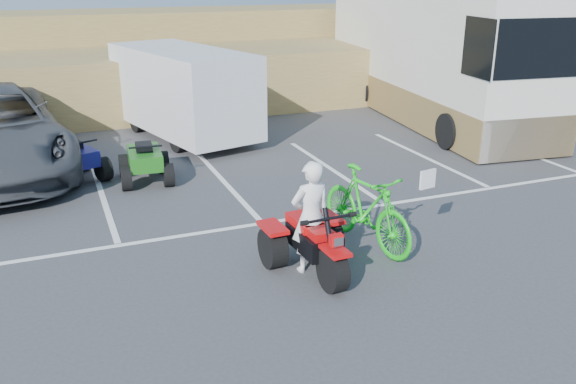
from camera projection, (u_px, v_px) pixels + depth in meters
name	position (u px, v px, depth m)	size (l,w,h in m)	color
ground	(314.00, 279.00, 9.59)	(100.00, 100.00, 0.00)	#3C3C3E
parking_stripes	(274.00, 190.00, 13.44)	(28.00, 5.16, 0.01)	white
grass_embankment	(144.00, 61.00, 22.61)	(40.00, 8.50, 3.10)	olive
red_trike_atv	(314.00, 273.00, 9.77)	(1.34, 1.78, 1.16)	red
rider	(311.00, 217.00, 9.58)	(0.67, 0.44, 1.84)	white
green_dirt_bike	(366.00, 208.00, 10.54)	(0.66, 2.32, 1.39)	#14BF19
cargo_trailer	(183.00, 90.00, 17.35)	(3.43, 5.75, 2.51)	silver
rv_motorhome	(430.00, 64.00, 19.77)	(4.00, 11.13, 3.91)	silver
quad_atv_blue	(75.00, 179.00, 14.15)	(1.18, 1.58, 1.03)	navy
quad_atv_green	(147.00, 181.00, 14.04)	(1.14, 1.53, 1.00)	#1A6116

